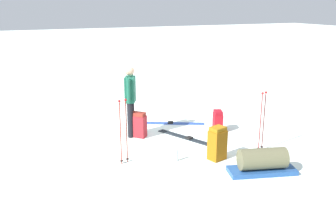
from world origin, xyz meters
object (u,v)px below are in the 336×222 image
backpack_large_dark (138,125)px  ski_poles_planted_near (262,118)px  ski_poles_planted_far (123,128)px  gear_sled (262,162)px  thermos_bottle (177,155)px  backpack_bright (217,144)px  backpack_small_spare (218,121)px  ski_pair_near (171,123)px  ski_pair_far (189,139)px  skier_standing (130,98)px

backpack_large_dark → ski_poles_planted_near: (-2.15, 1.88, 0.43)m
ski_poles_planted_far → gear_sled: 2.74m
ski_poles_planted_near → thermos_bottle: bearing=-6.8°
backpack_bright → gear_sled: (-0.45, 0.89, -0.12)m
backpack_small_spare → ski_poles_planted_far: 2.87m
backpack_bright → ski_poles_planted_near: ski_poles_planted_near is taller
ski_pair_near → thermos_bottle: thermos_bottle is taller
ski_poles_planted_near → ski_pair_far: bearing=-47.9°
backpack_small_spare → gear_sled: bearing=79.1°
backpack_small_spare → ski_pair_near: bearing=-51.3°
ski_pair_far → backpack_bright: bearing=89.9°
ski_pair_near → ski_pair_far: bearing=86.5°
backpack_large_dark → ski_pair_near: bearing=-152.1°
skier_standing → ski_poles_planted_near: bearing=138.6°
ski_pair_far → gear_sled: 2.21m
ski_pair_far → ski_poles_planted_near: size_ratio=1.32×
backpack_small_spare → ski_poles_planted_near: 1.53m
backpack_large_dark → thermos_bottle: 1.68m
backpack_large_dark → ski_poles_planted_far: ski_poles_planted_far is taller
ski_pair_near → backpack_large_dark: 1.29m
backpack_bright → backpack_small_spare: size_ratio=1.29×
backpack_bright → thermos_bottle: bearing=-18.3°
ski_pair_near → backpack_small_spare: backpack_small_spare is taller
ski_pair_near → ski_pair_far: (0.08, 1.23, -0.00)m
backpack_small_spare → gear_sled: backpack_small_spare is taller
ski_pair_near → backpack_bright: (0.08, 2.50, 0.33)m
backpack_small_spare → gear_sled: size_ratio=0.40×
ski_poles_planted_near → ski_poles_planted_far: 2.97m
skier_standing → backpack_small_spare: (-2.07, 0.58, -0.69)m
skier_standing → ski_pair_near: 1.63m
ski_poles_planted_far → gear_sled: (-2.24, 1.49, -0.51)m
gear_sled → ski_pair_far: bearing=-78.3°
ski_pair_near → gear_sled: bearing=96.2°
skier_standing → thermos_bottle: bearing=102.0°
ski_poles_planted_far → thermos_bottle: 1.22m
ski_pair_far → backpack_large_dark: 1.25m
ski_poles_planted_far → gear_sled: size_ratio=0.98×
thermos_bottle → gear_sled: bearing=137.0°
backpack_large_dark → gear_sled: 3.17m
backpack_bright → backpack_small_spare: (-0.90, -1.47, -0.08)m
thermos_bottle → ski_pair_far: bearing=-128.1°
ski_poles_planted_far → ski_poles_planted_near: bearing=169.0°
skier_standing → ski_poles_planted_near: (-2.28, 2.02, -0.22)m
ski_pair_near → thermos_bottle: 2.40m
backpack_small_spare → thermos_bottle: (1.69, 1.21, -0.13)m
gear_sled → thermos_bottle: size_ratio=5.18×
backpack_bright → ski_poles_planted_far: ski_poles_planted_far is taller
gear_sled → ski_poles_planted_near: bearing=-125.9°
backpack_small_spare → skier_standing: bearing=-15.6°
gear_sled → thermos_bottle: (1.24, -1.15, -0.09)m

